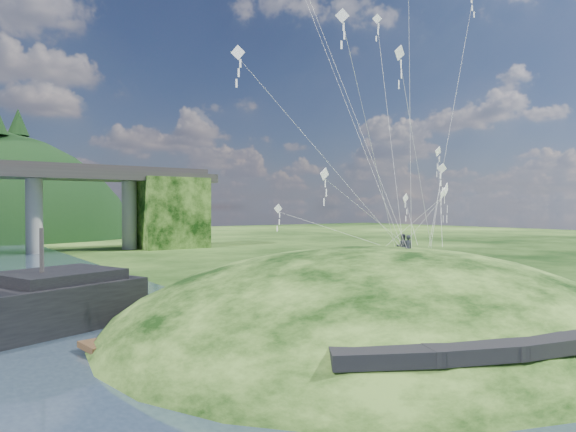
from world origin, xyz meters
TOP-DOWN VIEW (x-y plane):
  - ground at (0.00, 0.00)m, footprint 320.00×320.00m
  - grass_hill at (8.00, 2.00)m, footprint 36.00×32.00m
  - footpath at (7.46, -9.74)m, footprint 22.29×5.84m
  - wooden_dock at (-2.47, 6.52)m, footprint 13.15×3.70m
  - kite_flyers at (10.40, 1.74)m, footprint 1.65×1.95m
  - kite_swarm at (9.87, 3.25)m, footprint 18.50×11.57m

SIDE VIEW (x-z plane):
  - grass_hill at x=8.00m, z-range -8.00..5.00m
  - ground at x=0.00m, z-range 0.00..0.00m
  - wooden_dock at x=-2.47m, z-range -0.06..0.87m
  - footpath at x=7.46m, z-range 1.67..2.50m
  - kite_flyers at x=10.40m, z-range 4.93..6.64m
  - kite_swarm at x=9.87m, z-range 4.39..24.68m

